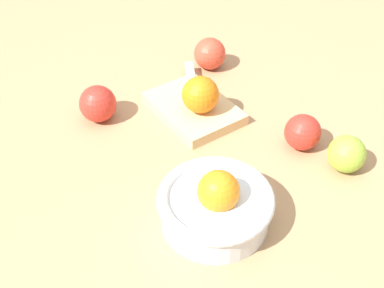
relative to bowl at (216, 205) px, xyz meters
name	(u,v)px	position (x,y,z in m)	size (l,w,h in m)	color
ground_plane	(214,131)	(0.19, -0.14, -0.04)	(2.40, 2.40, 0.00)	tan
bowl	(216,205)	(0.00, 0.00, 0.00)	(0.20, 0.20, 0.11)	silver
cutting_board	(195,108)	(0.27, -0.15, -0.03)	(0.20, 0.14, 0.02)	#DBB77F
orange_on_board	(201,94)	(0.25, -0.15, 0.02)	(0.08, 0.08, 0.08)	orange
knife	(192,84)	(0.33, -0.18, -0.01)	(0.14, 0.09, 0.01)	silver
apple_back_right	(98,104)	(0.37, 0.03, 0.00)	(0.08, 0.08, 0.08)	red
apple_front_left	(347,154)	(-0.04, -0.28, 0.00)	(0.07, 0.07, 0.07)	#8EB738
apple_front_right	(210,54)	(0.40, -0.28, 0.00)	(0.08, 0.08, 0.08)	#D6422D
apple_front_left_2	(303,132)	(0.06, -0.26, 0.00)	(0.07, 0.07, 0.07)	red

